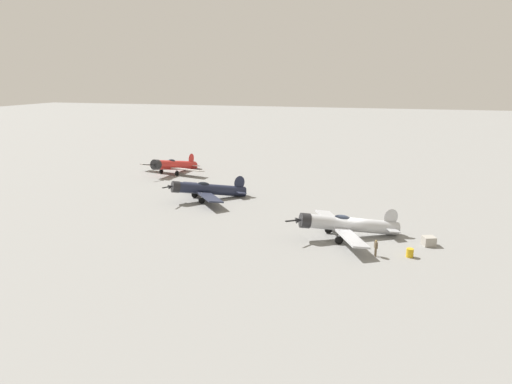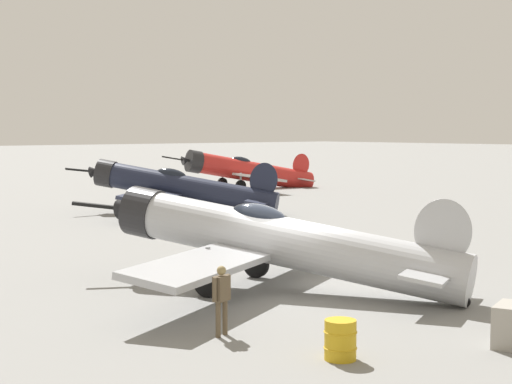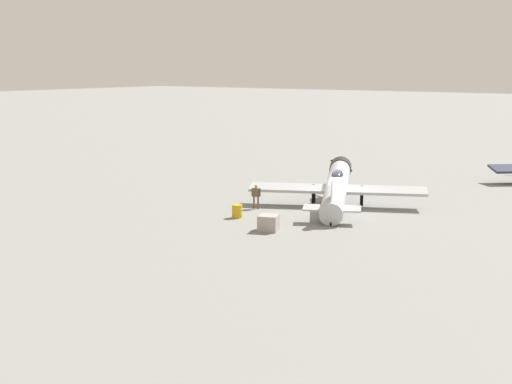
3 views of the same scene
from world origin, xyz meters
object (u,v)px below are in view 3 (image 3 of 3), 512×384
airplane_foreground (337,187)px  ground_crew_mechanic (256,194)px  equipment_crate (269,223)px  fuel_drum (237,211)px

airplane_foreground → ground_crew_mechanic: airplane_foreground is taller
airplane_foreground → ground_crew_mechanic: (-4.24, -3.06, -0.47)m
equipment_crate → ground_crew_mechanic: bearing=131.6°
airplane_foreground → equipment_crate: (0.03, -7.87, -0.97)m
airplane_foreground → equipment_crate: size_ratio=7.98×
ground_crew_mechanic → fuel_drum: ground_crew_mechanic is taller
equipment_crate → fuel_drum: (-3.58, 1.84, -0.05)m
ground_crew_mechanic → fuel_drum: size_ratio=1.95×
equipment_crate → fuel_drum: equipment_crate is taller
ground_crew_mechanic → equipment_crate: size_ratio=1.12×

